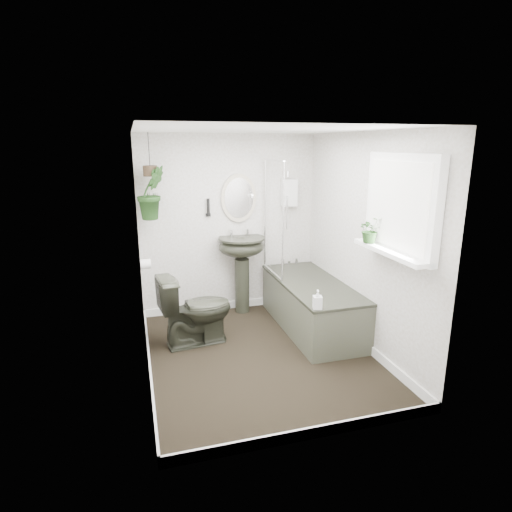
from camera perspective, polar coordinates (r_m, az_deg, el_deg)
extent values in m
cube|color=black|center=(4.67, 0.53, -13.13)|extent=(2.30, 2.80, 0.02)
cube|color=white|center=(4.13, 0.60, 16.61)|extent=(2.30, 2.80, 0.02)
cube|color=white|center=(5.59, -3.61, 4.16)|extent=(2.30, 0.02, 2.30)
cube|color=white|center=(2.99, 8.39, -5.47)|extent=(2.30, 0.02, 2.30)
cube|color=white|center=(4.09, -15.21, -0.31)|extent=(0.02, 2.80, 2.30)
cube|color=white|center=(4.72, 14.20, 1.73)|extent=(0.02, 2.80, 2.30)
cube|color=white|center=(4.65, 0.53, -12.47)|extent=(2.30, 2.80, 0.10)
cube|color=white|center=(5.69, 4.45, 8.40)|extent=(0.20, 0.10, 0.35)
ellipsoid|color=beige|center=(5.53, -2.30, 7.72)|extent=(0.46, 0.03, 0.62)
cylinder|color=black|center=(5.45, -6.38, 6.48)|extent=(0.04, 0.04, 0.22)
cylinder|color=white|center=(4.83, -14.51, -1.05)|extent=(0.11, 0.11, 0.11)
cube|color=white|center=(4.01, 18.79, 6.44)|extent=(0.08, 1.00, 0.90)
cube|color=white|center=(4.05, 17.49, 0.54)|extent=(0.18, 1.00, 0.04)
cube|color=white|center=(3.98, 18.26, 6.43)|extent=(0.01, 0.86, 0.76)
imported|color=black|center=(4.81, -8.03, -7.03)|extent=(0.84, 0.55, 0.81)
imported|color=black|center=(4.24, 15.02, 3.41)|extent=(0.25, 0.22, 0.26)
imported|color=black|center=(5.14, -13.76, 8.19)|extent=(0.42, 0.39, 0.62)
imported|color=#312E2E|center=(4.31, 8.21, -5.75)|extent=(0.11, 0.11, 0.19)
cylinder|color=#392A1C|center=(5.12, -13.93, 10.96)|extent=(0.16, 0.16, 0.12)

